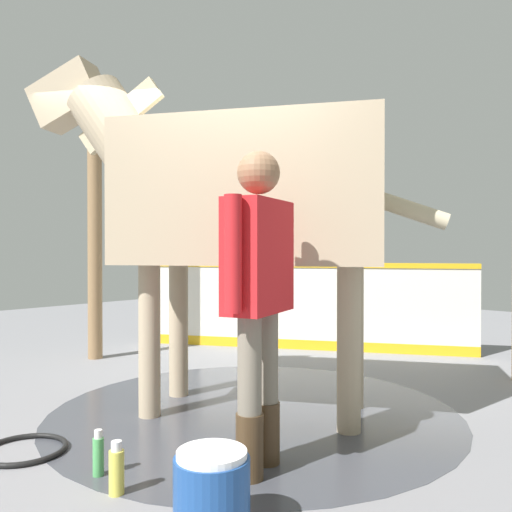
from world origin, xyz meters
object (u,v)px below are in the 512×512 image
object	(u,v)px
hose_coil	(24,449)
bottle_spray	(98,455)
wash_bucket	(212,493)
horse	(239,195)
handler	(259,284)
bottle_shampoo	(117,470)

from	to	relation	value
hose_coil	bottle_spray	bearing A→B (deg)	101.35
wash_bucket	hose_coil	distance (m)	1.53
horse	wash_bucket	xyz separation A→B (m)	(1.33, 1.12, -1.47)
handler	wash_bucket	distance (m)	1.09
horse	bottle_shampoo	distance (m)	2.13
wash_bucket	hose_coil	bearing A→B (deg)	-84.47
hose_coil	horse	bearing A→B (deg)	165.26
horse	hose_coil	distance (m)	2.23
horse	handler	size ratio (longest dim) A/B	1.68
bottle_spray	hose_coil	distance (m)	0.65
bottle_shampoo	wash_bucket	bearing A→B (deg)	96.77
wash_bucket	horse	bearing A→B (deg)	-139.77
hose_coil	wash_bucket	bearing A→B (deg)	95.53
bottle_shampoo	hose_coil	bearing A→B (deg)	-85.33
handler	bottle_spray	size ratio (longest dim) A/B	7.06
handler	wash_bucket	world-z (taller)	handler
bottle_spray	hose_coil	bearing A→B (deg)	-78.65
bottle_shampoo	hose_coil	world-z (taller)	bottle_shampoo
bottle_spray	horse	bearing A→B (deg)	-169.81
bottle_spray	hose_coil	size ratio (longest dim) A/B	0.49
bottle_shampoo	hose_coil	xyz separation A→B (m)	(0.07, -0.89, -0.11)
handler	hose_coil	world-z (taller)	handler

